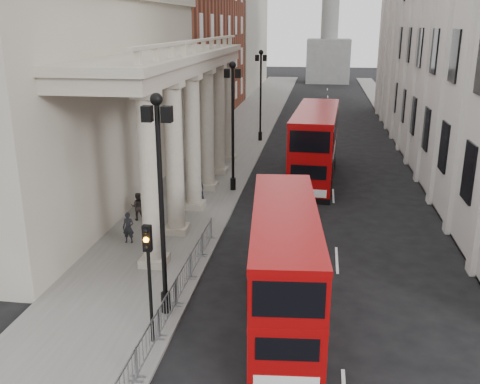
{
  "coord_description": "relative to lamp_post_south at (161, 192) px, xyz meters",
  "views": [
    {
      "loc": [
        4.89,
        -13.55,
        10.65
      ],
      "look_at": [
        1.16,
        11.36,
        2.72
      ],
      "focal_mm": 40.0,
      "sensor_mm": 36.0,
      "label": 1
    }
  ],
  "objects": [
    {
      "name": "west_building_far",
      "position": [
        -9.9,
        76.0,
        5.09
      ],
      "size": [
        9.0,
        30.0,
        20.0
      ],
      "primitive_type": "cube",
      "color": "#A09686",
      "rests_on": "ground"
    },
    {
      "name": "lamp_post_south",
      "position": [
        0.0,
        0.0,
        0.0
      ],
      "size": [
        1.05,
        0.44,
        8.32
      ],
      "color": "black",
      "rests_on": "sidewalk_west"
    },
    {
      "name": "ground",
      "position": [
        0.6,
        -4.0,
        -4.91
      ],
      "size": [
        260.0,
        260.0,
        0.0
      ],
      "primitive_type": "plane",
      "color": "black",
      "rests_on": "ground"
    },
    {
      "name": "pedestrian_c",
      "position": [
        -1.73,
        13.34,
        -3.92
      ],
      "size": [
        1.01,
        0.87,
        1.75
      ],
      "primitive_type": "imported",
      "rotation": [
        0.0,
        0.0,
        5.85
      ],
      "color": "black",
      "rests_on": "sidewalk_west"
    },
    {
      "name": "portico_building",
      "position": [
        -9.9,
        14.0,
        1.09
      ],
      "size": [
        9.0,
        28.0,
        12.0
      ],
      "primitive_type": "cube",
      "color": "#A09686",
      "rests_on": "ground"
    },
    {
      "name": "bus_far",
      "position": [
        5.27,
        19.84,
        -2.3
      ],
      "size": [
        3.37,
        11.7,
        5.0
      ],
      "rotation": [
        0.0,
        0.0,
        -0.05
      ],
      "color": "#A20708",
      "rests_on": "ground"
    },
    {
      "name": "sidewalk_east",
      "position": [
        14.1,
        26.0,
        -4.85
      ],
      "size": [
        3.0,
        140.0,
        0.12
      ],
      "primitive_type": "cube",
      "color": "slate",
      "rests_on": "ground"
    },
    {
      "name": "lamp_post_mid",
      "position": [
        0.0,
        16.0,
        0.0
      ],
      "size": [
        1.05,
        0.44,
        8.32
      ],
      "color": "black",
      "rests_on": "sidewalk_west"
    },
    {
      "name": "kerb",
      "position": [
        0.55,
        26.0,
        -4.84
      ],
      "size": [
        0.2,
        140.0,
        0.14
      ],
      "primitive_type": "cube",
      "color": "slate",
      "rests_on": "ground"
    },
    {
      "name": "lamp_post_north",
      "position": [
        0.0,
        32.0,
        0.0
      ],
      "size": [
        1.05,
        0.44,
        8.32
      ],
      "color": "black",
      "rests_on": "sidewalk_west"
    },
    {
      "name": "crowd_barriers",
      "position": [
        0.25,
        -1.77,
        -4.24
      ],
      "size": [
        0.5,
        18.75,
        1.1
      ],
      "color": "gray",
      "rests_on": "sidewalk_west"
    },
    {
      "name": "bus_near",
      "position": [
        4.43,
        0.63,
        -2.7
      ],
      "size": [
        3.24,
        9.96,
        4.22
      ],
      "rotation": [
        0.0,
        0.0,
        0.09
      ],
      "color": "#920607",
      "rests_on": "ground"
    },
    {
      "name": "brick_building",
      "position": [
        -9.9,
        44.0,
        6.09
      ],
      "size": [
        9.0,
        32.0,
        22.0
      ],
      "primitive_type": "cube",
      "color": "brown",
      "rests_on": "ground"
    },
    {
      "name": "traffic_light",
      "position": [
        0.1,
        -2.02,
        -1.8
      ],
      "size": [
        0.28,
        0.33,
        4.3
      ],
      "color": "black",
      "rests_on": "sidewalk_west"
    },
    {
      "name": "sidewalk_west",
      "position": [
        -2.4,
        26.0,
        -4.85
      ],
      "size": [
        6.0,
        140.0,
        0.12
      ],
      "primitive_type": "cube",
      "color": "slate",
      "rests_on": "ground"
    },
    {
      "name": "pedestrian_b",
      "position": [
        -4.35,
        9.54,
        -4.0
      ],
      "size": [
        0.87,
        0.74,
        1.59
      ],
      "primitive_type": "imported",
      "rotation": [
        0.0,
        0.0,
        3.33
      ],
      "color": "black",
      "rests_on": "sidewalk_west"
    },
    {
      "name": "pedestrian_a",
      "position": [
        -3.74,
        6.31,
        -4.0
      ],
      "size": [
        0.59,
        0.4,
        1.58
      ],
      "primitive_type": "imported",
      "rotation": [
        0.0,
        0.0,
        0.04
      ],
      "color": "black",
      "rests_on": "sidewalk_west"
    }
  ]
}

